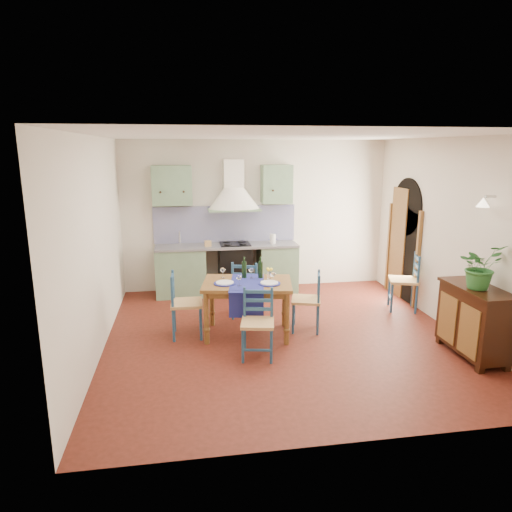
{
  "coord_description": "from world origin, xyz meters",
  "views": [
    {
      "loc": [
        -1.37,
        -5.99,
        2.63
      ],
      "look_at": [
        -0.36,
        0.3,
        1.13
      ],
      "focal_mm": 32.0,
      "sensor_mm": 36.0,
      "label": 1
    }
  ],
  "objects_px": {
    "sideboard": "(474,319)",
    "potted_plant": "(480,266)",
    "dining_table": "(248,288)",
    "chair_near": "(258,323)"
  },
  "relations": [
    {
      "from": "sideboard",
      "to": "potted_plant",
      "type": "distance_m",
      "value": 0.71
    },
    {
      "from": "sideboard",
      "to": "potted_plant",
      "type": "bearing_deg",
      "value": -127.4
    },
    {
      "from": "dining_table",
      "to": "sideboard",
      "type": "xyz_separation_m",
      "value": [
        2.77,
        -1.16,
        -0.19
      ]
    },
    {
      "from": "chair_near",
      "to": "sideboard",
      "type": "distance_m",
      "value": 2.77
    },
    {
      "from": "sideboard",
      "to": "potted_plant",
      "type": "height_order",
      "value": "potted_plant"
    },
    {
      "from": "potted_plant",
      "to": "sideboard",
      "type": "bearing_deg",
      "value": 52.6
    },
    {
      "from": "chair_near",
      "to": "sideboard",
      "type": "relative_size",
      "value": 0.85
    },
    {
      "from": "sideboard",
      "to": "potted_plant",
      "type": "relative_size",
      "value": 1.85
    },
    {
      "from": "chair_near",
      "to": "potted_plant",
      "type": "relative_size",
      "value": 1.57
    },
    {
      "from": "dining_table",
      "to": "sideboard",
      "type": "height_order",
      "value": "dining_table"
    }
  ]
}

